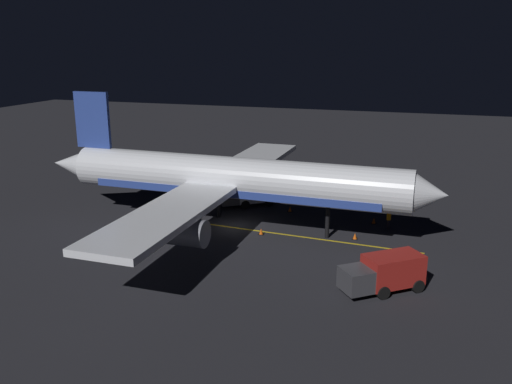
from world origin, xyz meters
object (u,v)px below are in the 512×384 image
catering_truck (248,194)px  traffic_cone_near_left (261,232)px  baggage_truck (385,273)px  airliner (228,179)px  traffic_cone_near_right (355,236)px  ground_crew_worker (389,219)px  traffic_cone_far (374,221)px  traffic_cone_under_wing (290,209)px

catering_truck → traffic_cone_near_left: bearing=26.2°
baggage_truck → airliner: bearing=-121.6°
traffic_cone_near_left → traffic_cone_near_right: 8.10m
ground_crew_worker → traffic_cone_far: (-1.07, -1.38, -0.64)m
airliner → traffic_cone_near_left: bearing=72.4°
traffic_cone_far → ground_crew_worker: bearing=52.2°
baggage_truck → traffic_cone_far: (-13.99, -2.16, -1.02)m
traffic_cone_near_left → traffic_cone_far: 10.92m
airliner → baggage_truck: size_ratio=6.51×
traffic_cone_near_right → catering_truck: bearing=-118.6°
traffic_cone_under_wing → traffic_cone_far: (1.08, 8.31, 0.00)m
catering_truck → traffic_cone_near_left: (7.80, 3.83, -0.99)m
airliner → ground_crew_worker: (-3.89, 13.91, -3.56)m
catering_truck → traffic_cone_far: bearing=82.3°
catering_truck → baggage_truck: bearing=43.8°
ground_crew_worker → baggage_truck: bearing=3.4°
traffic_cone_under_wing → traffic_cone_near_right: bearing=51.3°
traffic_cone_near_right → traffic_cone_far: (-4.70, 1.10, 0.00)m
airliner → catering_truck: (-6.71, -0.39, -3.20)m
airliner → ground_crew_worker: bearing=105.6°
ground_crew_worker → traffic_cone_under_wing: size_ratio=3.16×
airliner → traffic_cone_far: (-4.96, 12.53, -4.20)m
airliner → ground_crew_worker: airliner is taller
baggage_truck → traffic_cone_near_left: 13.81m
baggage_truck → traffic_cone_near_left: bearing=-125.2°
baggage_truck → ground_crew_worker: bearing=-176.6°
baggage_truck → traffic_cone_far: bearing=-171.2°
baggage_truck → traffic_cone_far: 14.19m
traffic_cone_near_left → ground_crew_worker: bearing=115.4°
traffic_cone_near_left → catering_truck: bearing=-153.8°
catering_truck → traffic_cone_near_left: size_ratio=10.17×
traffic_cone_near_right → traffic_cone_near_left: bearing=-80.4°
catering_truck → traffic_cone_near_right: (6.45, 11.82, -0.99)m
catering_truck → traffic_cone_near_right: bearing=61.4°
catering_truck → traffic_cone_under_wing: 4.76m
traffic_cone_near_right → traffic_cone_far: same height
traffic_cone_far → traffic_cone_near_right: bearing=-13.2°
airliner → catering_truck: 7.45m
ground_crew_worker → traffic_cone_near_left: bearing=-64.6°
baggage_truck → ground_crew_worker: 12.95m
traffic_cone_near_right → traffic_cone_under_wing: same height
traffic_cone_far → catering_truck: bearing=-97.7°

